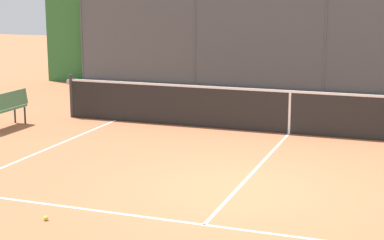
% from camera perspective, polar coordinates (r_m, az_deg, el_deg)
% --- Properties ---
extents(ground_plane, '(60.00, 60.00, 0.00)m').
position_cam_1_polar(ground_plane, '(9.79, 4.21, -6.38)').
color(ground_plane, '#A8603D').
extents(court_line_markings, '(8.52, 10.56, 0.01)m').
position_cam_1_polar(court_line_markings, '(8.06, 0.43, -10.36)').
color(court_line_markings, white).
rests_on(court_line_markings, ground).
extents(fence_backdrop, '(19.12, 1.37, 3.03)m').
position_cam_1_polar(fence_backdrop, '(19.17, 12.44, 6.48)').
color(fence_backdrop, '#474C51').
rests_on(fence_backdrop, ground).
extents(tennis_net, '(10.95, 0.09, 1.07)m').
position_cam_1_polar(tennis_net, '(13.60, 9.00, 0.78)').
color(tennis_net, '#2D2D2D').
rests_on(tennis_net, ground).
extents(tennis_ball_mid_court, '(0.07, 0.07, 0.07)m').
position_cam_1_polar(tennis_ball_mid_court, '(8.69, -13.35, -8.81)').
color(tennis_ball_mid_court, '#C1D138').
rests_on(tennis_ball_mid_court, ground).
extents(courtside_bench, '(0.40, 1.30, 0.84)m').
position_cam_1_polar(courtside_bench, '(14.58, -16.81, 1.21)').
color(courtside_bench, '#477A51').
rests_on(courtside_bench, ground).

